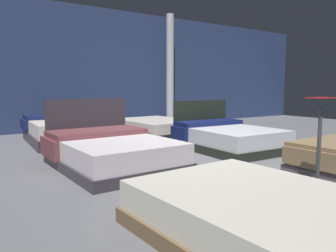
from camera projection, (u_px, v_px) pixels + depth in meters
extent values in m
cube|color=slate|center=(192.00, 162.00, 5.24)|extent=(18.00, 18.00, 0.02)
cube|color=navy|center=(84.00, 68.00, 9.22)|extent=(18.00, 0.06, 3.50)
cube|color=brown|center=(262.00, 232.00, 2.52)|extent=(1.61, 2.08, 0.13)
cube|color=silver|center=(263.00, 208.00, 2.49)|extent=(1.55, 2.02, 0.25)
cube|color=#8A724E|center=(310.00, 159.00, 3.97)|extent=(0.07, 0.77, 0.22)
cube|color=#332F37|center=(114.00, 163.00, 4.83)|extent=(1.59, 2.07, 0.15)
cube|color=silver|center=(114.00, 149.00, 4.80)|extent=(1.53, 2.01, 0.28)
cube|color=#332F37|center=(88.00, 128.00, 5.59)|extent=(1.43, 0.09, 1.00)
cube|color=brown|center=(97.00, 132.00, 5.27)|extent=(1.53, 0.79, 0.08)
cube|color=brown|center=(49.00, 148.00, 4.85)|extent=(0.11, 0.74, 0.29)
cube|color=brown|center=(138.00, 139.00, 5.74)|extent=(0.11, 0.74, 0.29)
cube|color=black|center=(231.00, 146.00, 6.22)|extent=(1.53, 1.95, 0.15)
cube|color=silver|center=(231.00, 135.00, 6.19)|extent=(1.47, 1.88, 0.27)
cube|color=black|center=(201.00, 122.00, 6.97)|extent=(1.38, 0.08, 0.93)
cube|color=#111C4C|center=(209.00, 123.00, 6.74)|extent=(1.47, 0.55, 0.08)
cube|color=#111C4C|center=(179.00, 134.00, 6.37)|extent=(0.10, 0.51, 0.29)
cube|color=#111C4C|center=(235.00, 129.00, 7.15)|extent=(0.10, 0.51, 0.29)
cube|color=#322A37|center=(66.00, 137.00, 7.13)|extent=(1.60, 2.14, 0.22)
cube|color=silver|center=(66.00, 126.00, 7.10)|extent=(1.53, 2.08, 0.27)
cube|color=#131D49|center=(59.00, 116.00, 7.63)|extent=(1.52, 0.80, 0.08)
cube|color=#131D49|center=(24.00, 124.00, 7.25)|extent=(0.11, 0.74, 0.21)
cube|color=#131D49|center=(91.00, 121.00, 8.04)|extent=(0.11, 0.74, 0.21)
cube|color=black|center=(156.00, 132.00, 8.38)|extent=(1.69, 2.16, 0.13)
cube|color=silver|center=(156.00, 124.00, 8.36)|extent=(1.62, 2.10, 0.24)
cylinder|color=#3F3F44|center=(316.00, 198.00, 3.45)|extent=(0.24, 0.24, 0.02)
cylinder|color=#3F3F44|center=(318.00, 154.00, 3.39)|extent=(0.04, 0.04, 0.99)
cube|color=#B21E1E|center=(322.00, 98.00, 3.32)|extent=(0.28, 0.20, 0.01)
cylinder|color=silver|center=(170.00, 71.00, 10.31)|extent=(0.24, 0.24, 3.50)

